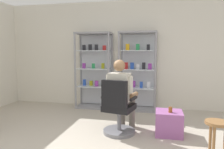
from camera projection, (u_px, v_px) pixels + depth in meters
back_wall at (118, 55)px, 5.51m from camera, size 6.00×0.10×2.70m
display_cabinet_left at (95, 70)px, 5.43m from camera, size 0.90×0.45×1.90m
display_cabinet_right at (138, 71)px, 5.20m from camera, size 0.90×0.45×1.90m
office_chair at (118, 112)px, 3.65m from camera, size 0.61×0.58×0.96m
seated_shopkeeper at (122, 92)px, 3.76m from camera, size 0.55×0.61×1.29m
storage_crate at (169, 123)px, 3.65m from camera, size 0.45×0.43×0.41m
tea_glass at (170, 110)px, 3.55m from camera, size 0.06×0.06×0.09m
wooden_stool at (217, 129)px, 2.90m from camera, size 0.32×0.32×0.48m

